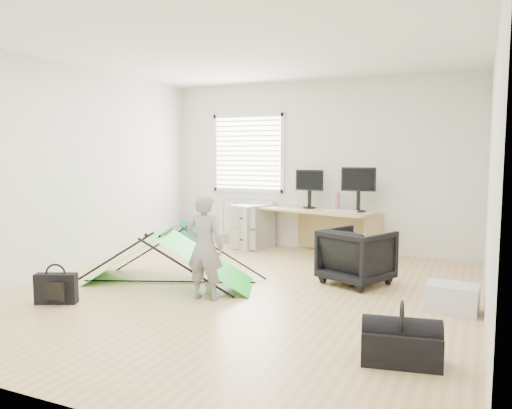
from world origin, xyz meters
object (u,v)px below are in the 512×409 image
at_px(office_chair, 357,256).
at_px(monitor_right, 358,195).
at_px(duffel_bag, 401,347).
at_px(kite, 169,256).
at_px(desk, 309,231).
at_px(filing_cabinet, 252,226).
at_px(monitor_left, 310,194).
at_px(person, 205,247).
at_px(storage_crate, 452,298).
at_px(laptop_bag, 56,289).
at_px(thermos, 337,201).

bearing_deg(office_chair, monitor_right, -54.06).
distance_m(monitor_right, duffel_bag, 3.87).
bearing_deg(kite, desk, 46.22).
distance_m(office_chair, kite, 2.25).
relative_size(filing_cabinet, office_chair, 0.98).
xyz_separation_m(filing_cabinet, monitor_left, (0.95, 0.10, 0.55)).
bearing_deg(person, duffel_bag, 153.46).
distance_m(desk, duffel_bag, 4.10).
distance_m(person, kite, 0.87).
height_order(desk, monitor_right, monitor_right).
relative_size(storage_crate, laptop_bag, 1.16).
relative_size(desk, monitor_left, 4.36).
distance_m(thermos, kite, 2.94).
bearing_deg(thermos, desk, -158.40).
relative_size(filing_cabinet, person, 0.63).
relative_size(filing_cabinet, monitor_right, 1.42).
bearing_deg(desk, monitor_left, 124.20).
height_order(kite, laptop_bag, kite).
xyz_separation_m(person, storage_crate, (2.43, 0.64, -0.43)).
bearing_deg(storage_crate, filing_cabinet, 145.64).
relative_size(monitor_left, thermos, 1.78).
relative_size(monitor_right, kite, 0.24).
height_order(monitor_left, thermos, monitor_left).
xyz_separation_m(office_chair, laptop_bag, (-2.65, -2.08, -0.17)).
bearing_deg(monitor_left, storage_crate, -36.43).
bearing_deg(thermos, filing_cabinet, -174.22).
bearing_deg(filing_cabinet, monitor_left, 30.87).
xyz_separation_m(person, laptop_bag, (-1.33, -0.77, -0.41)).
xyz_separation_m(monitor_left, kite, (-0.93, -2.52, -0.59)).
bearing_deg(desk, office_chair, -39.91).
relative_size(desk, monitor_right, 4.01).
bearing_deg(thermos, duffel_bag, -68.06).
bearing_deg(desk, thermos, 35.79).
bearing_deg(desk, person, -80.67).
height_order(filing_cabinet, laptop_bag, filing_cabinet).
distance_m(monitor_left, duffel_bag, 4.29).
height_order(filing_cabinet, thermos, thermos).
distance_m(monitor_right, person, 2.98).
bearing_deg(monitor_right, storage_crate, -59.57).
distance_m(monitor_right, office_chair, 1.63).
height_order(filing_cabinet, storage_crate, filing_cabinet).
xyz_separation_m(filing_cabinet, thermos, (1.38, 0.14, 0.46)).
bearing_deg(duffel_bag, filing_cabinet, 118.24).
bearing_deg(laptop_bag, office_chair, 13.42).
bearing_deg(person, monitor_right, -115.44).
xyz_separation_m(thermos, person, (-0.63, -2.96, -0.25)).
distance_m(desk, monitor_right, 0.96).
height_order(person, laptop_bag, person).
bearing_deg(duffel_bag, office_chair, 100.96).
xyz_separation_m(desk, office_chair, (1.09, -1.50, -0.01)).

